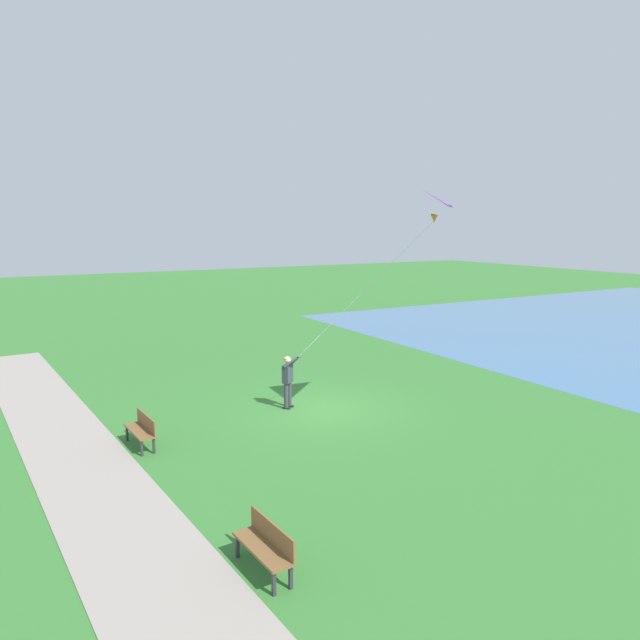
# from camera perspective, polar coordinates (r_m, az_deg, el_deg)

# --- Properties ---
(ground_plane) EXTENTS (120.00, 120.00, 0.00)m
(ground_plane) POSITION_cam_1_polar(r_m,az_deg,el_deg) (19.33, 0.23, -8.71)
(ground_plane) COLOR #33702D
(walkway_path) EXTENTS (4.79, 32.09, 0.02)m
(walkway_path) POSITION_cam_1_polar(r_m,az_deg,el_deg) (15.28, -21.33, -14.36)
(walkway_path) COLOR gray
(walkway_path) RESTS_ON ground
(person_kite_flyer) EXTENTS (0.56, 0.61, 1.83)m
(person_kite_flyer) POSITION_cam_1_polar(r_m,az_deg,el_deg) (19.23, -3.12, -5.57)
(person_kite_flyer) COLOR #232328
(person_kite_flyer) RESTS_ON ground
(flying_kite) EXTENTS (3.25, 4.08, 5.03)m
(flying_kite) POSITION_cam_1_polar(r_m,az_deg,el_deg) (17.07, 9.72, 10.71)
(flying_kite) COLOR purple
(park_bench_near_walkway) EXTENTS (0.55, 1.53, 0.88)m
(park_bench_near_walkway) POSITION_cam_1_polar(r_m,az_deg,el_deg) (16.83, -16.94, -10.06)
(park_bench_near_walkway) COLOR brown
(park_bench_near_walkway) RESTS_ON ground
(park_bench_far_walkway) EXTENTS (0.55, 1.53, 0.88)m
(park_bench_far_walkway) POSITION_cam_1_polar(r_m,az_deg,el_deg) (10.88, -5.27, -20.89)
(park_bench_far_walkway) COLOR brown
(park_bench_far_walkway) RESTS_ON ground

